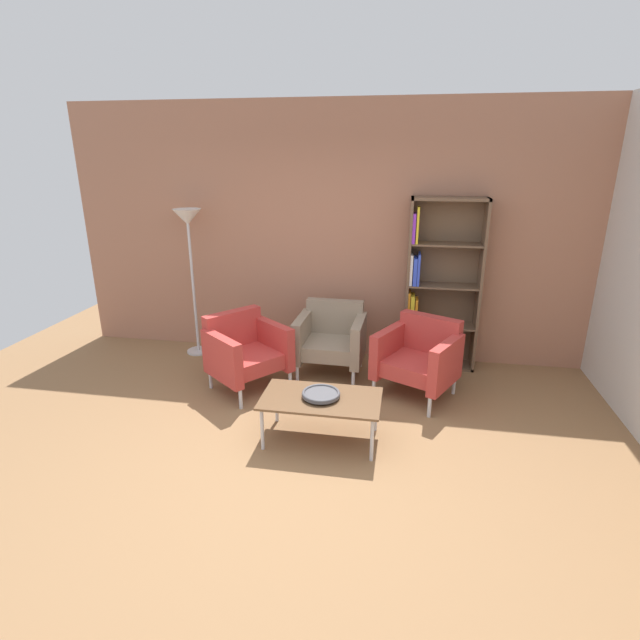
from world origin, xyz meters
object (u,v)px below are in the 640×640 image
object	(u,v)px
armchair_near_window	(331,338)
bookshelf_tall	(436,287)
coffee_table_low	(321,401)
armchair_by_bookshelf	(245,350)
armchair_corner_red	(419,356)
floor_lamp_torchiere	(189,235)
decorative_bowl	(321,394)

from	to	relation	value
armchair_near_window	bookshelf_tall	bearing A→B (deg)	23.50
coffee_table_low	armchair_by_bookshelf	bearing A→B (deg)	137.90
armchair_corner_red	armchair_by_bookshelf	size ratio (longest dim) A/B	0.97
armchair_corner_red	floor_lamp_torchiere	bearing A→B (deg)	-167.15
coffee_table_low	decorative_bowl	world-z (taller)	decorative_bowl
decorative_bowl	armchair_by_bookshelf	bearing A→B (deg)	137.90
floor_lamp_torchiere	bookshelf_tall	bearing A→B (deg)	2.83
bookshelf_tall	floor_lamp_torchiere	world-z (taller)	bookshelf_tall
armchair_corner_red	decorative_bowl	bearing A→B (deg)	-102.46
coffee_table_low	decorative_bowl	distance (m)	0.07
armchair_near_window	armchair_by_bookshelf	bearing A→B (deg)	-146.38
armchair_corner_red	armchair_by_bookshelf	distance (m)	1.77
armchair_near_window	floor_lamp_torchiere	size ratio (longest dim) A/B	0.45
coffee_table_low	floor_lamp_torchiere	distance (m)	2.70
floor_lamp_torchiere	armchair_corner_red	bearing A→B (deg)	-14.04
armchair_near_window	armchair_by_bookshelf	world-z (taller)	same
coffee_table_low	decorative_bowl	bearing A→B (deg)	0.00
armchair_by_bookshelf	bookshelf_tall	bearing A→B (deg)	-24.88
bookshelf_tall	armchair_near_window	bearing A→B (deg)	-158.23
decorative_bowl	armchair_corner_red	size ratio (longest dim) A/B	0.35
armchair_near_window	floor_lamp_torchiere	bearing A→B (deg)	171.62
coffee_table_low	armchair_corner_red	bearing A→B (deg)	50.65
bookshelf_tall	floor_lamp_torchiere	xyz separation A→B (m)	(-2.82, -0.14, 0.52)
decorative_bowl	armchair_by_bookshelf	distance (m)	1.27
armchair_corner_red	floor_lamp_torchiere	distance (m)	2.92
decorative_bowl	floor_lamp_torchiere	xyz separation A→B (m)	(-1.83, 1.66, 1.01)
armchair_by_bookshelf	coffee_table_low	bearing A→B (deg)	-93.27
armchair_near_window	armchair_corner_red	world-z (taller)	same
bookshelf_tall	armchair_by_bookshelf	xyz separation A→B (m)	(-1.93, -0.95, -0.51)
bookshelf_tall	armchair_corner_red	distance (m)	0.97
decorative_bowl	armchair_near_window	distance (m)	1.36
bookshelf_tall	armchair_corner_red	xyz separation A→B (m)	(-0.17, -0.80, -0.51)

